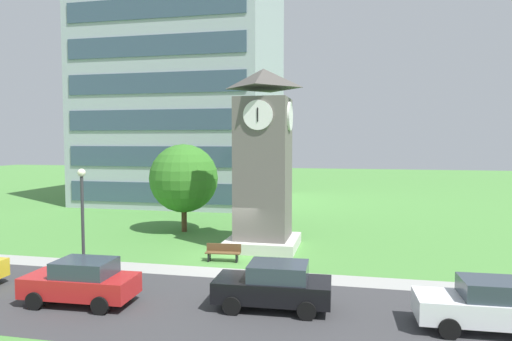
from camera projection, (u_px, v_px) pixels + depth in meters
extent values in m
plane|color=#4C893D|center=(230.00, 257.00, 23.89)|extent=(160.00, 160.00, 0.00)
cube|color=#38383A|center=(179.00, 306.00, 16.81)|extent=(120.00, 7.20, 0.01)
cube|color=#9E9E99|center=(214.00, 272.00, 21.11)|extent=(120.00, 1.60, 0.01)
cube|color=#9EA8B2|center=(186.00, 77.00, 46.78)|extent=(18.00, 15.70, 25.60)
cube|color=#384C60|center=(156.00, 193.00, 39.80)|extent=(16.56, 0.10, 1.80)
cube|color=#384C60|center=(155.00, 156.00, 39.59)|extent=(16.56, 0.10, 1.80)
cube|color=#384C60|center=(154.00, 120.00, 39.38)|extent=(16.56, 0.10, 1.80)
cube|color=#384C60|center=(154.00, 83.00, 39.18)|extent=(16.56, 0.10, 1.80)
cube|color=#384C60|center=(153.00, 45.00, 38.97)|extent=(16.56, 0.10, 1.80)
cube|color=#384C60|center=(153.00, 8.00, 38.76)|extent=(16.56, 0.10, 1.80)
cube|color=#605B56|center=(263.00, 174.00, 25.77)|extent=(2.93, 2.93, 8.57)
cube|color=beige|center=(263.00, 242.00, 26.03)|extent=(3.95, 3.95, 0.60)
pyramid|color=#4D4945|center=(263.00, 79.00, 25.42)|extent=(3.22, 3.22, 1.10)
cylinder|color=white|center=(258.00, 115.00, 24.07)|extent=(1.61, 0.12, 1.61)
cylinder|color=white|center=(290.00, 116.00, 25.24)|extent=(0.12, 1.61, 1.61)
cube|color=black|center=(258.00, 112.00, 24.00)|extent=(0.06, 0.09, 0.48)
cube|color=black|center=(258.00, 115.00, 24.00)|extent=(0.06, 0.05, 0.72)
cube|color=brown|center=(223.00, 253.00, 23.01)|extent=(1.83, 0.63, 0.06)
cube|color=brown|center=(224.00, 247.00, 23.21)|extent=(1.80, 0.20, 0.40)
cube|color=black|center=(209.00, 257.00, 23.12)|extent=(0.11, 0.44, 0.45)
cube|color=black|center=(237.00, 258.00, 22.93)|extent=(0.11, 0.44, 0.45)
cylinder|color=#333338|center=(83.00, 227.00, 20.37)|extent=(0.14, 0.14, 4.55)
sphere|color=#F2EFCC|center=(82.00, 173.00, 20.21)|extent=(0.36, 0.36, 0.36)
cylinder|color=#513823|center=(184.00, 217.00, 30.64)|extent=(0.36, 0.36, 2.03)
sphere|color=#357725|center=(184.00, 178.00, 30.47)|extent=(4.62, 4.62, 4.62)
cube|color=red|center=(80.00, 285.00, 17.02)|extent=(4.22, 1.89, 0.76)
cube|color=#2D3842|center=(85.00, 268.00, 16.94)|extent=(2.13, 1.61, 0.60)
cylinder|color=black|center=(35.00, 301.00, 16.42)|extent=(0.67, 0.24, 0.66)
cylinder|color=black|center=(63.00, 286.00, 18.12)|extent=(0.67, 0.24, 0.66)
cylinder|color=black|center=(100.00, 305.00, 15.96)|extent=(0.67, 0.24, 0.66)
cylinder|color=black|center=(123.00, 290.00, 17.66)|extent=(0.67, 0.24, 0.66)
cube|color=black|center=(273.00, 289.00, 16.56)|extent=(4.30, 1.97, 0.76)
cube|color=#2D3842|center=(278.00, 271.00, 16.47)|extent=(2.17, 1.69, 0.60)
cylinder|color=black|center=(232.00, 306.00, 15.93)|extent=(0.67, 0.24, 0.66)
cylinder|color=black|center=(243.00, 289.00, 17.70)|extent=(0.67, 0.24, 0.66)
cylinder|color=black|center=(307.00, 311.00, 15.46)|extent=(0.67, 0.24, 0.66)
cylinder|color=black|center=(310.00, 293.00, 17.23)|extent=(0.67, 0.24, 0.66)
cube|color=silver|center=(491.00, 310.00, 14.54)|extent=(4.74, 1.87, 0.76)
cube|color=#2D3842|center=(500.00, 289.00, 14.45)|extent=(2.39, 1.60, 0.60)
cylinder|color=black|center=(449.00, 329.00, 13.99)|extent=(0.67, 0.24, 0.66)
cylinder|color=black|center=(437.00, 309.00, 15.66)|extent=(0.67, 0.24, 0.66)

